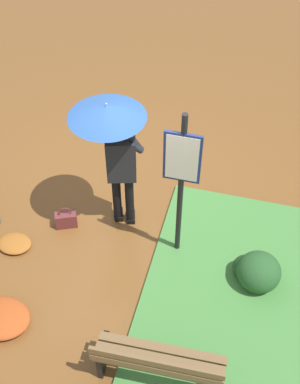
{
  "coord_description": "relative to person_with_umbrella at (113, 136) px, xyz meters",
  "views": [
    {
      "loc": [
        -1.68,
        4.86,
        5.53
      ],
      "look_at": [
        -0.52,
        0.46,
        0.85
      ],
      "focal_mm": 47.34,
      "sensor_mm": 36.0,
      "label": 1
    }
  ],
  "objects": [
    {
      "name": "ground_plane",
      "position": [
        0.01,
        -0.3,
        -1.55
      ],
      "size": [
        18.0,
        18.0,
        0.0
      ],
      "primitive_type": "plane",
      "color": "brown"
    },
    {
      "name": "person_with_umbrella",
      "position": [
        0.0,
        0.0,
        0.0
      ],
      "size": [
        0.96,
        0.96,
        2.04
      ],
      "color": "black",
      "rests_on": "ground_plane"
    },
    {
      "name": "info_sign_post",
      "position": [
        -0.93,
        0.33,
        -0.11
      ],
      "size": [
        0.44,
        0.07,
        2.3
      ],
      "color": "black",
      "rests_on": "ground_plane"
    },
    {
      "name": "handbag",
      "position": [
        0.68,
        0.3,
        -1.42
      ],
      "size": [
        0.33,
        0.25,
        0.37
      ],
      "color": "brown",
      "rests_on": "ground_plane"
    },
    {
      "name": "park_bench",
      "position": [
        -1.13,
        2.19,
        -1.15
      ],
      "size": [
        1.4,
        0.42,
        0.75
      ],
      "color": "black",
      "rests_on": "ground_plane"
    },
    {
      "name": "shrub_cluster",
      "position": [
        -2.01,
        0.59,
        -1.32
      ],
      "size": [
        0.62,
        0.56,
        0.51
      ],
      "color": "#285628",
      "rests_on": "ground_plane"
    },
    {
      "name": "leaf_pile_near_person",
      "position": [
        0.9,
        1.95,
        -1.47
      ],
      "size": [
        0.74,
        0.59,
        0.16
      ],
      "color": "#B74C1E",
      "rests_on": "ground_plane"
    },
    {
      "name": "leaf_pile_by_bench",
      "position": [
        1.24,
        0.84,
        -1.5
      ],
      "size": [
        0.47,
        0.38,
        0.1
      ],
      "color": "#A86023",
      "rests_on": "ground_plane"
    }
  ]
}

